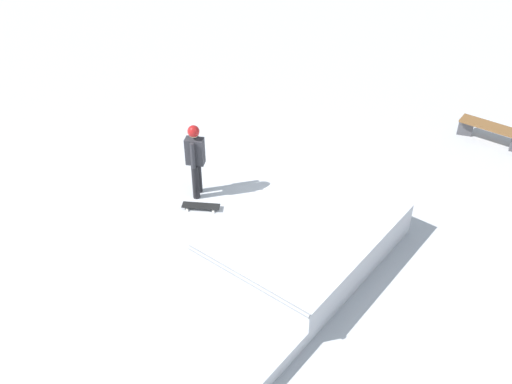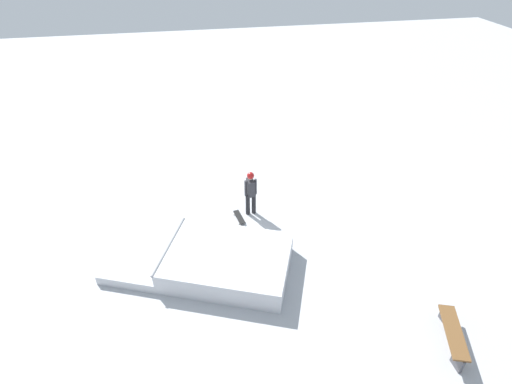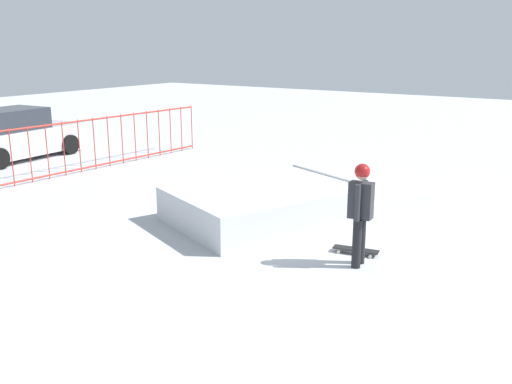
% 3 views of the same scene
% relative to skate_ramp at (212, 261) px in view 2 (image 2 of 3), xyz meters
% --- Properties ---
extents(ground_plane, '(60.00, 60.00, 0.00)m').
position_rel_skate_ramp_xyz_m(ground_plane, '(-0.31, -0.21, -0.32)').
color(ground_plane, '#B7BABF').
extents(skate_ramp, '(5.98, 4.44, 0.74)m').
position_rel_skate_ramp_xyz_m(skate_ramp, '(0.00, 0.00, 0.00)').
color(skate_ramp, silver).
rests_on(skate_ramp, ground).
extents(skater, '(0.44, 0.40, 1.73)m').
position_rel_skate_ramp_xyz_m(skater, '(-1.62, -2.46, 0.69)').
color(skater, black).
rests_on(skater, ground).
extents(skateboard, '(0.36, 0.82, 0.09)m').
position_rel_skate_ramp_xyz_m(skateboard, '(-1.16, -2.22, -0.24)').
color(skateboard, black).
rests_on(skateboard, ground).
extents(park_bench, '(0.91, 1.64, 0.48)m').
position_rel_skate_ramp_xyz_m(park_bench, '(-5.58, 3.70, 0.04)').
color(park_bench, brown).
rests_on(park_bench, ground).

